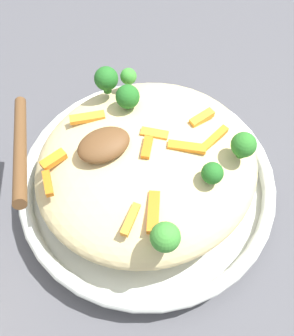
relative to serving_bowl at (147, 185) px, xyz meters
name	(u,v)px	position (x,y,z in m)	size (l,w,h in m)	color
ground_plane	(147,192)	(0.00, 0.00, -0.02)	(2.40, 2.40, 0.00)	#4C4C51
serving_bowl	(147,185)	(0.00, 0.00, 0.00)	(0.30, 0.30, 0.04)	silver
pasta_mound	(147,166)	(0.00, 0.00, 0.04)	(0.25, 0.23, 0.07)	#DBC689
carrot_piece_0	(146,150)	(0.00, 0.00, 0.08)	(0.03, 0.01, 0.01)	orange
carrot_piece_1	(48,183)	(-0.10, 0.01, 0.07)	(0.03, 0.01, 0.01)	orange
carrot_piece_2	(131,219)	(-0.05, -0.06, 0.07)	(0.03, 0.01, 0.01)	orange
carrot_piece_3	(213,140)	(0.07, -0.02, 0.07)	(0.04, 0.01, 0.01)	orange
carrot_piece_4	(202,118)	(0.07, 0.01, 0.08)	(0.03, 0.01, 0.01)	orange
carrot_piece_5	(187,147)	(0.04, -0.02, 0.08)	(0.04, 0.01, 0.01)	orange
carrot_piece_6	(154,134)	(0.02, 0.01, 0.08)	(0.03, 0.01, 0.01)	orange
carrot_piece_7	(53,160)	(-0.09, 0.04, 0.07)	(0.03, 0.01, 0.01)	orange
carrot_piece_8	(87,118)	(-0.04, 0.07, 0.07)	(0.04, 0.01, 0.01)	orange
carrot_piece_9	(153,212)	(-0.03, -0.06, 0.07)	(0.04, 0.01, 0.01)	orange
broccoli_floret_0	(212,173)	(0.04, -0.06, 0.08)	(0.02, 0.02, 0.03)	#205B1C
broccoli_floret_1	(244,145)	(0.08, -0.05, 0.09)	(0.03, 0.03, 0.03)	#296820
broccoli_floret_2	(128,77)	(0.03, 0.09, 0.08)	(0.02, 0.02, 0.02)	#377928
broccoli_floret_3	(128,97)	(0.01, 0.06, 0.09)	(0.03, 0.03, 0.03)	#205B1C
broccoli_floret_4	(103,81)	(0.00, 0.10, 0.09)	(0.03, 0.03, 0.03)	#205B1C
broccoli_floret_5	(165,237)	(-0.03, -0.10, 0.09)	(0.03, 0.03, 0.03)	#377928
serving_spoon	(74,145)	(-0.07, 0.03, 0.09)	(0.13, 0.16, 0.07)	brown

